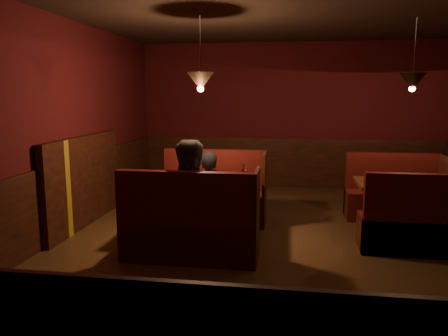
# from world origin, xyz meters

# --- Properties ---
(room) EXTENTS (6.02, 7.02, 2.92)m
(room) POSITION_xyz_m (-0.28, 0.04, 1.05)
(room) COLOR #55391C
(room) RESTS_ON ground
(main_table) EXTENTS (1.42, 0.86, 0.99)m
(main_table) POSITION_xyz_m (-1.11, 0.07, 0.59)
(main_table) COLOR brown
(main_table) RESTS_ON ground
(main_bench_far) EXTENTS (1.56, 0.56, 1.06)m
(main_bench_far) POSITION_xyz_m (-1.09, 0.87, 0.34)
(main_bench_far) COLOR #340A0A
(main_bench_far) RESTS_ON ground
(main_bench_near) EXTENTS (1.56, 0.56, 1.06)m
(main_bench_near) POSITION_xyz_m (-1.09, -0.74, 0.34)
(main_bench_near) COLOR #340A0A
(main_bench_near) RESTS_ON ground
(second_table) EXTENTS (1.26, 0.81, 0.71)m
(second_table) POSITION_xyz_m (1.56, 0.65, 0.53)
(second_table) COLOR brown
(second_table) RESTS_ON ground
(second_bench_far) EXTENTS (1.39, 0.52, 1.00)m
(second_bench_far) POSITION_xyz_m (1.59, 1.40, 0.32)
(second_bench_far) COLOR #340A0A
(second_bench_far) RESTS_ON ground
(second_bench_near) EXTENTS (1.39, 0.52, 1.00)m
(second_bench_near) POSITION_xyz_m (1.59, -0.10, 0.32)
(second_bench_near) COLOR #340A0A
(second_bench_near) RESTS_ON ground
(diner_a) EXTENTS (0.54, 0.37, 1.44)m
(diner_a) POSITION_xyz_m (-1.14, 0.67, 0.72)
(diner_a) COLOR black
(diner_a) RESTS_ON ground
(diner_b) EXTENTS (1.03, 0.94, 1.72)m
(diner_b) POSITION_xyz_m (-1.09, -0.55, 0.86)
(diner_b) COLOR #38322F
(diner_b) RESTS_ON ground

